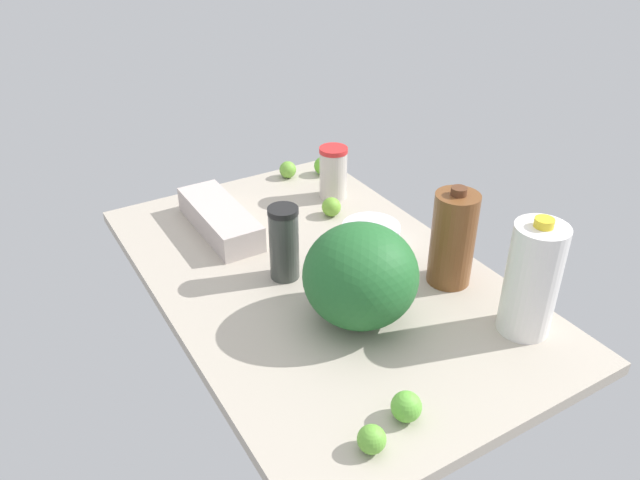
{
  "coord_description": "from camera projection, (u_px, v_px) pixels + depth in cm",
  "views": [
    {
      "loc": [
        -109.35,
        65.33,
        90.15
      ],
      "look_at": [
        0.0,
        0.0,
        13.0
      ],
      "focal_mm": 35.0,
      "sensor_mm": 36.0,
      "label": 1
    }
  ],
  "objects": [
    {
      "name": "countertop",
      "position": [
        320.0,
        280.0,
        1.55
      ],
      "size": [
        120.0,
        76.0,
        3.0
      ],
      "primitive_type": "cube",
      "color": "#B1A696",
      "rests_on": "ground"
    },
    {
      "name": "watermelon",
      "position": [
        360.0,
        276.0,
        1.34
      ],
      "size": [
        25.11,
        25.11,
        22.81
      ],
      "primitive_type": "ellipsoid",
      "color": "#22622B",
      "rests_on": "countertop"
    },
    {
      "name": "shaker_bottle",
      "position": [
        284.0,
        243.0,
        1.49
      ],
      "size": [
        7.35,
        7.35,
        18.94
      ],
      "color": "#393D38",
      "rests_on": "countertop"
    },
    {
      "name": "egg_carton",
      "position": [
        220.0,
        219.0,
        1.71
      ],
      "size": [
        33.72,
        11.76,
        7.19
      ],
      "primitive_type": "cube",
      "rotation": [
        0.0,
        0.0,
        -0.0
      ],
      "color": "#BEB0AB",
      "rests_on": "countertop"
    },
    {
      "name": "tumbler_cup",
      "position": [
        333.0,
        173.0,
        1.86
      ],
      "size": [
        8.45,
        8.45,
        15.97
      ],
      "color": "beige",
      "rests_on": "countertop"
    },
    {
      "name": "chocolate_milk_jug",
      "position": [
        453.0,
        239.0,
        1.46
      ],
      "size": [
        10.43,
        10.43,
        25.08
      ],
      "color": "brown",
      "rests_on": "countertop"
    },
    {
      "name": "milk_jug",
      "position": [
        532.0,
        279.0,
        1.3
      ],
      "size": [
        11.24,
        11.24,
        27.41
      ],
      "color": "white",
      "rests_on": "countertop"
    },
    {
      "name": "mixing_bowl",
      "position": [
        371.0,
        235.0,
        1.65
      ],
      "size": [
        15.42,
        15.42,
        5.71
      ],
      "primitive_type": "cylinder",
      "color": "silver",
      "rests_on": "countertop"
    },
    {
      "name": "lime_near_front",
      "position": [
        331.0,
        207.0,
        1.79
      ],
      "size": [
        5.54,
        5.54,
        5.54
      ],
      "primitive_type": "sphere",
      "color": "#6EAA33",
      "rests_on": "countertop"
    },
    {
      "name": "lime_loose",
      "position": [
        372.0,
        439.0,
        1.07
      ],
      "size": [
        5.13,
        5.13,
        5.13
      ],
      "primitive_type": "sphere",
      "color": "#64AD38",
      "rests_on": "countertop"
    },
    {
      "name": "lime_beside_bowl",
      "position": [
        288.0,
        170.0,
        2.0
      ],
      "size": [
        5.42,
        5.42,
        5.42
      ],
      "primitive_type": "sphere",
      "color": "#6BA837",
      "rests_on": "countertop"
    },
    {
      "name": "lime_by_jug",
      "position": [
        323.0,
        166.0,
        2.02
      ],
      "size": [
        6.02,
        6.02,
        6.02
      ],
      "primitive_type": "sphere",
      "color": "#61B22F",
      "rests_on": "countertop"
    },
    {
      "name": "lime_far_back",
      "position": [
        406.0,
        407.0,
        1.13
      ],
      "size": [
        5.74,
        5.74,
        5.74
      ],
      "primitive_type": "sphere",
      "color": "#61B43B",
      "rests_on": "countertop"
    }
  ]
}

